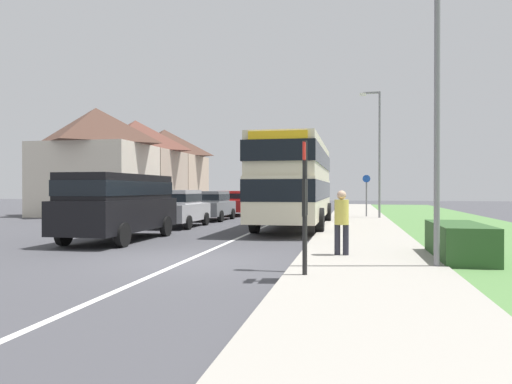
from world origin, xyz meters
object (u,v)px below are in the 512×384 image
at_px(parked_van_black, 119,201).
at_px(parked_car_grey, 211,204).
at_px(cycle_route_sign, 366,194).
at_px(parked_car_silver, 178,207).
at_px(double_decker_bus, 296,179).
at_px(street_lamp_mid, 378,146).
at_px(bus_stop_sign, 305,198).
at_px(street_lamp_near, 432,66).
at_px(pedestrian_at_stop, 342,219).
at_px(parked_car_red, 235,202).

distance_m(parked_van_black, parked_car_grey, 10.23).
bearing_deg(cycle_route_sign, parked_car_silver, -136.12).
xyz_separation_m(double_decker_bus, cycle_route_sign, (3.27, 7.31, -0.71)).
bearing_deg(parked_car_silver, parked_car_grey, 88.55).
distance_m(parked_car_grey, street_lamp_mid, 9.71).
height_order(double_decker_bus, bus_stop_sign, double_decker_bus).
relative_size(parked_van_black, cycle_route_sign, 2.10).
relative_size(parked_van_black, street_lamp_near, 0.72).
distance_m(cycle_route_sign, street_lamp_mid, 2.95).
height_order(double_decker_bus, parked_van_black, double_decker_bus).
bearing_deg(parked_van_black, street_lamp_near, -24.23).
xyz_separation_m(double_decker_bus, parked_car_grey, (-5.04, 3.87, -1.27)).
distance_m(double_decker_bus, parked_van_black, 8.19).
xyz_separation_m(bus_stop_sign, street_lamp_near, (2.47, 1.53, 2.70)).
xyz_separation_m(pedestrian_at_stop, street_lamp_mid, (1.65, 15.38, 3.11)).
relative_size(double_decker_bus, parked_car_grey, 2.69).
bearing_deg(bus_stop_sign, street_lamp_near, 31.82).
relative_size(parked_van_black, pedestrian_at_stop, 3.18).
xyz_separation_m(parked_van_black, cycle_route_sign, (8.37, 13.66, 0.13)).
distance_m(double_decker_bus, street_lamp_mid, 7.52).
bearing_deg(double_decker_bus, parked_car_silver, -171.32).
bearing_deg(street_lamp_near, pedestrian_at_stop, 145.87).
xyz_separation_m(parked_van_black, bus_stop_sign, (6.66, -5.64, 0.24)).
height_order(parked_car_grey, cycle_route_sign, cycle_route_sign).
bearing_deg(parked_van_black, double_decker_bus, 51.22).
relative_size(double_decker_bus, parked_car_red, 2.36).
bearing_deg(parked_car_silver, street_lamp_mid, 37.77).
relative_size(parked_car_silver, pedestrian_at_stop, 2.35).
xyz_separation_m(parked_van_black, pedestrian_at_stop, (7.28, -2.85, -0.32)).
bearing_deg(street_lamp_mid, parked_car_red, 163.53).
height_order(parked_car_silver, cycle_route_sign, cycle_route_sign).
distance_m(double_decker_bus, pedestrian_at_stop, 9.53).
height_order(parked_car_grey, street_lamp_mid, street_lamp_mid).
height_order(parked_van_black, parked_car_silver, parked_van_black).
height_order(pedestrian_at_stop, street_lamp_near, street_lamp_near).
bearing_deg(cycle_route_sign, street_lamp_mid, -63.74).
bearing_deg(parked_car_red, parked_car_grey, -91.08).
height_order(bus_stop_sign, street_lamp_near, street_lamp_near).
height_order(parked_van_black, pedestrian_at_stop, parked_van_black).
height_order(parked_car_red, street_lamp_mid, street_lamp_mid).
distance_m(parked_car_silver, street_lamp_mid, 11.80).
relative_size(parked_car_silver, parked_car_grey, 1.00).
distance_m(pedestrian_at_stop, street_lamp_mid, 15.77).
distance_m(double_decker_bus, bus_stop_sign, 12.10).
bearing_deg(parked_van_black, street_lamp_mid, 54.50).
distance_m(parked_van_black, street_lamp_near, 10.43).
bearing_deg(street_lamp_near, double_decker_bus, 111.06).
relative_size(bus_stop_sign, cycle_route_sign, 1.03).
bearing_deg(pedestrian_at_stop, street_lamp_mid, 83.86).
distance_m(parked_car_red, pedestrian_at_stop, 19.33).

